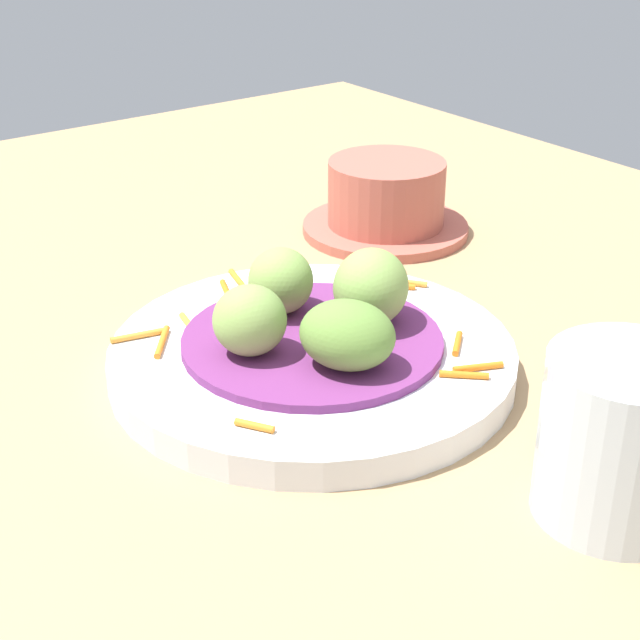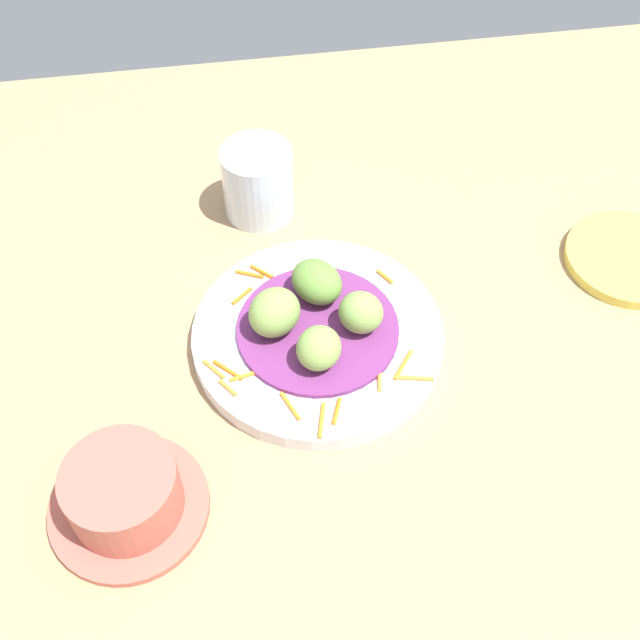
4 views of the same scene
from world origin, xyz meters
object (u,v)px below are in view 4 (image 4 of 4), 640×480
Objects in this scene: guac_scoop_left at (356,241)px; guac_scoop_center at (369,191)px; main_plate at (325,245)px; terracotta_bowl at (83,37)px; guac_scoop_right at (296,181)px; guac_scoop_back at (279,225)px.

guac_scoop_center is (2.66, 4.67, -0.18)cm from guac_scoop_left.
terracotta_bowl is at bearing 113.41° from main_plate.
guac_scoop_center is 0.42× the size of terracotta_bowl.
guac_scoop_right is at bearing 150.30° from guac_scoop_center.
guac_scoop_center is at bearing -60.15° from terracotta_bowl.
guac_scoop_left is 0.77× the size of guac_scoop_center.
guac_scoop_left reaches higher than terracotta_bowl.
main_plate is 5.84× the size of guac_scoop_left.
guac_scoop_center is at bearing -29.70° from guac_scoop_right.
guac_scoop_center is 1.08× the size of guac_scoop_back.
guac_scoop_center is (3.66, 1.00, 3.51)cm from main_plate.
guac_scoop_center is at bearing 60.30° from guac_scoop_left.
main_plate is at bearing -66.59° from terracotta_bowl.
guac_scoop_back is (-2.66, -4.67, 0.71)cm from guac_scoop_right.
guac_scoop_right reaches higher than main_plate.
guac_scoop_left is 0.81× the size of guac_scoop_right.
guac_scoop_right is 0.40× the size of terracotta_bowl.
guac_scoop_left is at bearing -119.70° from guac_scoop_center.
guac_scoop_back is 0.39× the size of terracotta_bowl.
terracotta_bowl is (-9.35, 31.07, -2.29)cm from guac_scoop_back.
guac_scoop_back reaches higher than terracotta_bowl.
guac_scoop_left is 5.38cm from guac_scoop_center.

